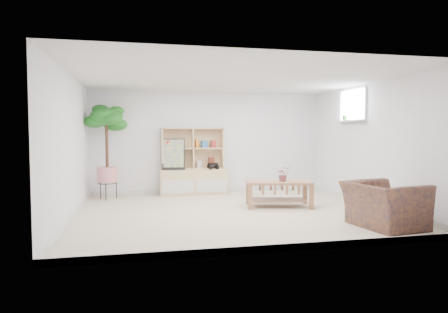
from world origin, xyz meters
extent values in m
cube|color=#C4B088|center=(0.00, 0.00, 0.00)|extent=(5.50, 5.00, 0.01)
cube|color=silver|center=(0.00, 0.00, 2.40)|extent=(5.50, 5.00, 0.01)
cube|color=white|center=(0.00, 2.50, 1.20)|extent=(5.50, 0.01, 2.40)
cube|color=white|center=(0.00, -2.50, 1.20)|extent=(5.50, 0.01, 2.40)
cube|color=white|center=(-2.75, 0.00, 1.20)|extent=(0.01, 5.00, 2.40)
cube|color=white|center=(2.75, 0.00, 1.20)|extent=(0.01, 5.00, 2.40)
cube|color=silver|center=(2.67, 0.60, 1.68)|extent=(0.14, 1.00, 0.04)
imported|color=#184920|center=(1.06, 0.22, 0.64)|extent=(0.29, 0.26, 0.28)
imported|color=#161B37|center=(1.98, -1.63, 0.39)|extent=(1.06, 1.18, 0.78)
imported|color=#154814|center=(2.67, 0.81, 1.82)|extent=(0.13, 0.11, 0.23)
camera|label=1|loc=(-1.66, -6.96, 1.43)|focal=32.00mm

